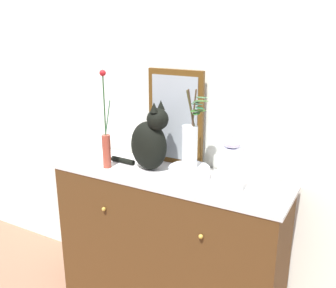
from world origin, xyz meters
The scene contains 8 objects.
wall_back centered at (0.00, 0.28, 1.30)m, with size 4.40×0.08×2.60m, color silver.
sideboard centered at (0.00, 0.00, 0.46)m, with size 1.39×0.43×0.92m.
mirror_leaning centered at (-0.05, 0.18, 1.21)m, with size 0.35×0.03×0.57m.
cat_sitting centered at (-0.13, 0.02, 1.10)m, with size 0.40×0.16×0.41m.
vase_slim_green centered at (-0.37, -0.08, 1.07)m, with size 0.07×0.05×0.58m.
bowl_porcelain centered at (0.13, 0.00, 0.96)m, with size 0.23×0.23×0.07m, color silver.
vase_glass_clear centered at (0.14, 0.00, 1.13)m, with size 0.16×0.17×0.43m.
jar_lidded_porcelain centered at (0.41, -0.10, 1.07)m, with size 0.10×0.10×0.33m.
Camera 1 is at (0.98, -1.77, 1.74)m, focal length 40.83 mm.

